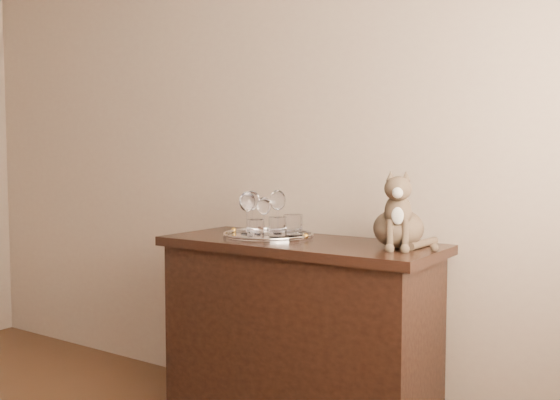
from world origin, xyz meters
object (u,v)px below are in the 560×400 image
(tray, at_px, (268,236))
(wine_glass_b, at_px, (278,211))
(sideboard, at_px, (299,339))
(wine_glass_d, at_px, (264,216))
(cat, at_px, (399,209))
(tumbler_a, at_px, (278,227))
(wine_glass_c, at_px, (247,213))
(tumbler_c, at_px, (293,225))
(wine_glass_a, at_px, (252,212))
(tumbler_b, at_px, (255,229))

(tray, distance_m, wine_glass_b, 0.14)
(sideboard, distance_m, wine_glass_d, 0.56)
(cat, bearing_deg, tumbler_a, 164.35)
(wine_glass_c, relative_size, cat, 0.63)
(tray, height_order, wine_glass_b, wine_glass_b)
(tumbler_c, xyz_separation_m, cat, (0.50, -0.02, 0.10))
(tray, xyz_separation_m, cat, (0.61, 0.02, 0.15))
(tumbler_c, bearing_deg, sideboard, -40.22)
(wine_glass_a, xyz_separation_m, tumbler_c, (0.22, 0.01, -0.05))
(wine_glass_c, bearing_deg, sideboard, -2.56)
(wine_glass_b, xyz_separation_m, tumbler_a, (0.09, -0.13, -0.05))
(wine_glass_a, bearing_deg, cat, -0.75)
(tumbler_c, relative_size, cat, 0.31)
(tumbler_b, bearing_deg, wine_glass_c, 138.64)
(wine_glass_b, relative_size, tumbler_b, 2.42)
(wine_glass_d, bearing_deg, tumbler_c, 16.33)
(wine_glass_a, relative_size, wine_glass_d, 1.15)
(wine_glass_b, xyz_separation_m, tumbler_c, (0.12, -0.06, -0.05))
(wine_glass_b, bearing_deg, tumbler_a, -55.62)
(wine_glass_d, distance_m, tumbler_a, 0.11)
(tray, bearing_deg, tumbler_b, -81.17)
(tumbler_b, distance_m, cat, 0.61)
(wine_glass_a, height_order, cat, cat)
(wine_glass_c, height_order, cat, cat)
(wine_glass_d, distance_m, tumbler_c, 0.14)
(wine_glass_a, xyz_separation_m, wine_glass_c, (0.00, -0.04, -0.00))
(sideboard, bearing_deg, wine_glass_d, 173.53)
(tumbler_b, distance_m, tumbler_c, 0.18)
(sideboard, bearing_deg, wine_glass_c, 177.44)
(wine_glass_a, xyz_separation_m, wine_glass_b, (0.10, 0.07, 0.00))
(tray, distance_m, wine_glass_a, 0.16)
(tumbler_b, bearing_deg, wine_glass_b, 99.21)
(tumbler_c, bearing_deg, wine_glass_a, -177.89)
(wine_glass_d, bearing_deg, wine_glass_b, 84.89)
(wine_glass_b, distance_m, wine_glass_c, 0.14)
(sideboard, relative_size, cat, 3.95)
(wine_glass_b, bearing_deg, cat, -6.94)
(wine_glass_c, height_order, tumbler_b, wine_glass_c)
(tray, distance_m, wine_glass_d, 0.09)
(wine_glass_a, height_order, tumbler_c, wine_glass_a)
(tumbler_a, relative_size, cat, 0.29)
(tumbler_a, xyz_separation_m, tumbler_b, (-0.05, -0.09, -0.00))
(tumbler_c, bearing_deg, tumbler_b, -117.81)
(tumbler_b, bearing_deg, wine_glass_a, 131.04)
(sideboard, distance_m, wine_glass_b, 0.58)
(wine_glass_d, xyz_separation_m, tumbler_b, (0.04, -0.12, -0.04))
(tumbler_b, bearing_deg, wine_glass_d, 109.67)
(wine_glass_c, height_order, wine_glass_d, wine_glass_c)
(wine_glass_b, relative_size, wine_glass_d, 1.16)
(wine_glass_a, distance_m, cat, 0.72)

